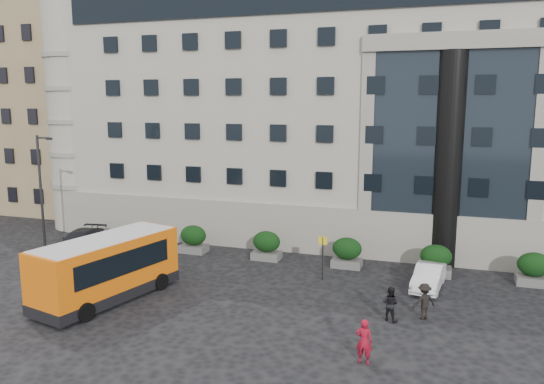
{
  "coord_description": "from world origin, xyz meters",
  "views": [
    {
      "loc": [
        11.77,
        -23.38,
        10.03
      ],
      "look_at": [
        2.63,
        4.55,
        5.0
      ],
      "focal_mm": 35.0,
      "sensor_mm": 36.0,
      "label": 1
    }
  ],
  "objects_px": {
    "minibus": "(107,266)",
    "parked_car_d": "(99,210)",
    "white_taxi": "(428,277)",
    "hedge_d": "(436,260)",
    "bus_stop_sign": "(323,250)",
    "hedge_a": "(193,239)",
    "hedge_c": "(347,252)",
    "red_truck": "(93,199)",
    "hedge_e": "(534,269)",
    "pedestrian_b": "(390,304)",
    "street_lamp": "(42,194)",
    "pedestrian_c": "(424,301)",
    "hedge_b": "(267,245)",
    "parked_car_c": "(80,241)",
    "pedestrian_a": "(364,341)"
  },
  "relations": [
    {
      "from": "pedestrian_c",
      "to": "bus_stop_sign",
      "type": "bearing_deg",
      "value": -67.03
    },
    {
      "from": "hedge_e",
      "to": "parked_car_c",
      "type": "distance_m",
      "value": 28.38
    },
    {
      "from": "hedge_e",
      "to": "red_truck",
      "type": "xyz_separation_m",
      "value": [
        -34.12,
        7.24,
        0.64
      ]
    },
    {
      "from": "hedge_b",
      "to": "hedge_e",
      "type": "relative_size",
      "value": 1.0
    },
    {
      "from": "hedge_d",
      "to": "bus_stop_sign",
      "type": "bearing_deg",
      "value": -155.34
    },
    {
      "from": "parked_car_c",
      "to": "pedestrian_a",
      "type": "relative_size",
      "value": 2.66
    },
    {
      "from": "bus_stop_sign",
      "to": "minibus",
      "type": "distance_m",
      "value": 11.68
    },
    {
      "from": "minibus",
      "to": "white_taxi",
      "type": "xyz_separation_m",
      "value": [
        15.56,
        6.8,
        -1.13
      ]
    },
    {
      "from": "hedge_c",
      "to": "pedestrian_c",
      "type": "relative_size",
      "value": 1.07
    },
    {
      "from": "hedge_b",
      "to": "minibus",
      "type": "height_order",
      "value": "minibus"
    },
    {
      "from": "parked_car_d",
      "to": "pedestrian_c",
      "type": "height_order",
      "value": "pedestrian_c"
    },
    {
      "from": "parked_car_c",
      "to": "parked_car_d",
      "type": "height_order",
      "value": "parked_car_c"
    },
    {
      "from": "white_taxi",
      "to": "pedestrian_c",
      "type": "xyz_separation_m",
      "value": [
        -0.06,
        -4.34,
        0.21
      ]
    },
    {
      "from": "hedge_e",
      "to": "street_lamp",
      "type": "distance_m",
      "value": 29.34
    },
    {
      "from": "pedestrian_a",
      "to": "hedge_a",
      "type": "bearing_deg",
      "value": -37.13
    },
    {
      "from": "white_taxi",
      "to": "pedestrian_c",
      "type": "distance_m",
      "value": 4.34
    },
    {
      "from": "hedge_b",
      "to": "bus_stop_sign",
      "type": "bearing_deg",
      "value": -33.07
    },
    {
      "from": "parked_car_d",
      "to": "pedestrian_b",
      "type": "distance_m",
      "value": 30.63
    },
    {
      "from": "minibus",
      "to": "pedestrian_a",
      "type": "distance_m",
      "value": 13.75
    },
    {
      "from": "hedge_e",
      "to": "pedestrian_b",
      "type": "relative_size",
      "value": 1.12
    },
    {
      "from": "hedge_d",
      "to": "hedge_a",
      "type": "bearing_deg",
      "value": 180.0
    },
    {
      "from": "hedge_d",
      "to": "pedestrian_c",
      "type": "bearing_deg",
      "value": -93.2
    },
    {
      "from": "hedge_d",
      "to": "hedge_e",
      "type": "distance_m",
      "value": 5.2
    },
    {
      "from": "hedge_a",
      "to": "street_lamp",
      "type": "distance_m",
      "value": 9.89
    },
    {
      "from": "minibus",
      "to": "parked_car_d",
      "type": "bearing_deg",
      "value": 140.97
    },
    {
      "from": "street_lamp",
      "to": "pedestrian_b",
      "type": "bearing_deg",
      "value": -6.87
    },
    {
      "from": "bus_stop_sign",
      "to": "pedestrian_b",
      "type": "relative_size",
      "value": 1.53
    },
    {
      "from": "hedge_c",
      "to": "minibus",
      "type": "height_order",
      "value": "minibus"
    },
    {
      "from": "white_taxi",
      "to": "street_lamp",
      "type": "bearing_deg",
      "value": -167.23
    },
    {
      "from": "bus_stop_sign",
      "to": "parked_car_d",
      "type": "distance_m",
      "value": 24.78
    },
    {
      "from": "parked_car_c",
      "to": "pedestrian_b",
      "type": "height_order",
      "value": "pedestrian_b"
    },
    {
      "from": "street_lamp",
      "to": "pedestrian_b",
      "type": "relative_size",
      "value": 4.86
    },
    {
      "from": "parked_car_c",
      "to": "pedestrian_c",
      "type": "bearing_deg",
      "value": -20.12
    },
    {
      "from": "street_lamp",
      "to": "red_truck",
      "type": "relative_size",
      "value": 1.31
    },
    {
      "from": "white_taxi",
      "to": "pedestrian_c",
      "type": "bearing_deg",
      "value": -83.96
    },
    {
      "from": "street_lamp",
      "to": "hedge_d",
      "type": "bearing_deg",
      "value": 11.53
    },
    {
      "from": "minibus",
      "to": "pedestrian_b",
      "type": "bearing_deg",
      "value": 20.92
    },
    {
      "from": "hedge_b",
      "to": "pedestrian_c",
      "type": "distance_m",
      "value": 12.07
    },
    {
      "from": "pedestrian_a",
      "to": "pedestrian_b",
      "type": "distance_m",
      "value": 4.48
    },
    {
      "from": "hedge_e",
      "to": "pedestrian_b",
      "type": "bearing_deg",
      "value": -133.6
    },
    {
      "from": "street_lamp",
      "to": "parked_car_c",
      "type": "bearing_deg",
      "value": 80.79
    },
    {
      "from": "hedge_a",
      "to": "pedestrian_c",
      "type": "bearing_deg",
      "value": -23.84
    },
    {
      "from": "parked_car_c",
      "to": "pedestrian_a",
      "type": "bearing_deg",
      "value": -33.85
    },
    {
      "from": "street_lamp",
      "to": "pedestrian_c",
      "type": "bearing_deg",
      "value": -4.75
    },
    {
      "from": "hedge_a",
      "to": "bus_stop_sign",
      "type": "bearing_deg",
      "value": -16.42
    },
    {
      "from": "hedge_a",
      "to": "pedestrian_c",
      "type": "height_order",
      "value": "hedge_a"
    },
    {
      "from": "hedge_a",
      "to": "hedge_c",
      "type": "xyz_separation_m",
      "value": [
        10.4,
        0.0,
        0.0
      ]
    },
    {
      "from": "hedge_a",
      "to": "red_truck",
      "type": "xyz_separation_m",
      "value": [
        -13.32,
        7.24,
        0.64
      ]
    },
    {
      "from": "hedge_b",
      "to": "hedge_d",
      "type": "relative_size",
      "value": 1.0
    },
    {
      "from": "street_lamp",
      "to": "red_truck",
      "type": "height_order",
      "value": "street_lamp"
    }
  ]
}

